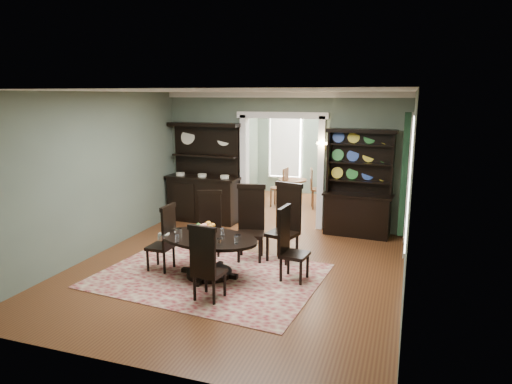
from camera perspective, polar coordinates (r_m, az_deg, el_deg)
room at (r=7.53m, az=-2.75°, el=1.60°), size 5.51×6.01×3.01m
parlor at (r=12.75m, az=6.34°, el=5.57°), size 3.51×3.50×3.01m
doorway_trim at (r=10.29m, az=3.29°, el=4.65°), size 2.08×0.25×2.57m
right_window at (r=7.89m, az=18.29°, el=1.66°), size 0.15×1.47×2.12m
wall_sconce at (r=9.90m, az=8.40°, el=5.84°), size 0.27×0.21×0.21m
rug at (r=7.72m, az=-5.83°, el=-10.35°), size 3.77×2.93×0.01m
dining_table at (r=7.56m, az=-5.93°, el=-7.09°), size 1.83×1.77×0.67m
centerpiece at (r=7.54m, az=-6.39°, el=-4.96°), size 1.46×0.94×0.24m
chair_far_left at (r=8.61m, az=-5.79°, el=-3.58°), size 0.56×0.55×1.19m
chair_far_mid at (r=8.29m, az=-0.64°, el=-3.51°), size 0.60×0.58×1.36m
chair_far_right at (r=8.25m, az=3.76°, el=-3.46°), size 0.63×0.61×1.40m
chair_end_left at (r=7.86m, az=-11.31°, el=-5.46°), size 0.41×0.44×1.15m
chair_end_right at (r=7.36m, az=4.11°, el=-6.21°), size 0.47×0.49×1.21m
chair_near at (r=6.61m, az=-6.31°, el=-8.66°), size 0.47×0.45×1.16m
sideboard at (r=10.81m, az=-6.51°, el=0.59°), size 1.78×0.70×2.31m
welsh_dresser at (r=9.88m, az=12.66°, el=-0.66°), size 1.48×0.63×2.25m
parlor_table at (r=12.42m, az=4.60°, el=0.48°), size 0.76×0.76×0.70m
parlor_chair_left at (r=12.16m, az=3.15°, el=0.74°), size 0.45×0.44×1.05m
parlor_chair_right at (r=12.08m, az=7.50°, el=0.61°), size 0.49×0.47×1.06m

